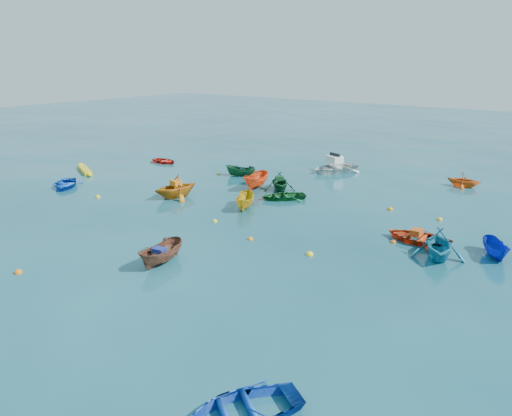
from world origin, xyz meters
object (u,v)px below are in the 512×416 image
Objects in this scene: dinghy_blue_sw at (66,187)px; kayak_yellow at (85,172)px; dinghy_blue_se at (243,415)px; motorboat_white at (334,172)px.

kayak_yellow is (-3.18, 3.96, 0.00)m from dinghy_blue_sw.
motorboat_white is at bearing 146.26° from dinghy_blue_se.
dinghy_blue_se is at bearing -45.17° from motorboat_white.
dinghy_blue_se is at bearing -69.73° from dinghy_blue_sw.
dinghy_blue_sw is 21.78m from motorboat_white.
dinghy_blue_sw is 0.74× the size of motorboat_white.
dinghy_blue_sw is at bearing -171.29° from dinghy_blue_se.
kayak_yellow is (-29.43, 15.59, 0.00)m from dinghy_blue_se.
motorboat_white is (-12.50, 28.51, 0.00)m from dinghy_blue_se.
dinghy_blue_sw is at bearing -116.03° from kayak_yellow.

